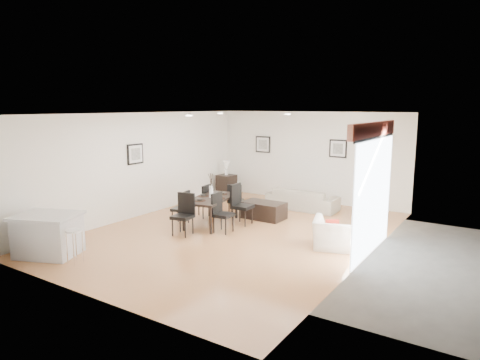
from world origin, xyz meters
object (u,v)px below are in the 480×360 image
Objects in this scene: armchair at (338,234)px; dining_chair_efar at (239,202)px; dining_chair_wfar at (203,199)px; dining_chair_enear at (220,210)px; side_table at (226,185)px; dining_chair_wnear at (183,206)px; bar_stool at (74,234)px; kitchen_island at (48,235)px; dining_chair_foot at (235,198)px; coffee_table at (263,210)px; sofa at (302,199)px; dining_table at (211,200)px; dining_chair_head at (184,212)px.

dining_chair_efar is at bearing -26.94° from armchair.
dining_chair_wfar is 1.40m from dining_chair_enear.
dining_chair_wfar is at bearing -67.63° from side_table.
dining_chair_wnear is at bearing 86.09° from dining_chair_enear.
dining_chair_efar is 4.04m from bar_stool.
kitchen_island is at bearing 150.94° from dining_chair_efar.
dining_chair_enear is at bearing 88.35° from dining_chair_foot.
side_table is (-1.67, 2.00, -0.14)m from dining_chair_foot.
coffee_table is at bearing 43.10° from kitchen_island.
dining_chair_wfar is (-3.82, 0.49, 0.17)m from armchair.
dining_table is at bearing 64.96° from sofa.
dining_chair_foot is 1.32× the size of bar_stool.
side_table is 6.51m from kitchen_island.
dining_table is 1.02m from dining_chair_foot.
dining_table is at bearing -18.27° from armchair.
dining_chair_efar is at bearing 108.63° from dining_chair_foot.
coffee_table is at bearing -20.61° from dining_chair_efar.
sofa is 2.35m from dining_chair_efar.
dining_chair_efar is 4.33m from kitchen_island.
dining_chair_wnear is at bearing -12.27° from armchair.
dining_chair_wfar is 1.28× the size of side_table.
dining_chair_wfar is (0.00, 0.80, 0.02)m from dining_chair_wnear.
dining_table is 2.69× the size of bar_stool.
kitchen_island reaches higher than armchair.
dining_chair_efar reaches higher than armchair.
dining_chair_enear is at bearing 75.49° from dining_chair_wnear.
dining_chair_wfar is (-0.57, 0.41, -0.12)m from dining_table.
armchair is 3.84m from dining_chair_wnear.
dining_chair_wnear is 0.89× the size of dining_chair_head.
sofa is at bearing -14.77° from dining_chair_enear.
dining_chair_wfar reaches higher than dining_chair_foot.
dining_chair_enear reaches higher than dining_chair_wnear.
dining_chair_wfar reaches higher than armchair.
dining_chair_foot is (-0.53, 0.61, -0.08)m from dining_chair_efar.
armchair is 1.11× the size of dining_chair_wfar.
dining_chair_efar is 1.47× the size of side_table.
armchair is 0.97× the size of dining_chair_efar.
dining_chair_foot reaches higher than side_table.
dining_chair_wnear is at bearing -72.59° from side_table.
sofa is 3.08× the size of bar_stool.
armchair is 0.89× the size of coffee_table.
dining_chair_head is 4.32m from side_table.
sofa is 2.39× the size of dining_chair_wnear.
dining_chair_head is at bearing 39.93° from kitchen_island.
bar_stool is at bearing -111.33° from dining_chair_head.
kitchen_island is (-2.53, -6.14, 0.12)m from sofa.
bar_stool is (-1.08, -3.09, 0.04)m from dining_chair_enear.
dining_chair_foot is (0.60, 0.59, -0.01)m from dining_chair_wfar.
armchair is at bearing 5.77° from dining_chair_head.
dining_chair_wfar is 0.92× the size of dining_chair_head.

